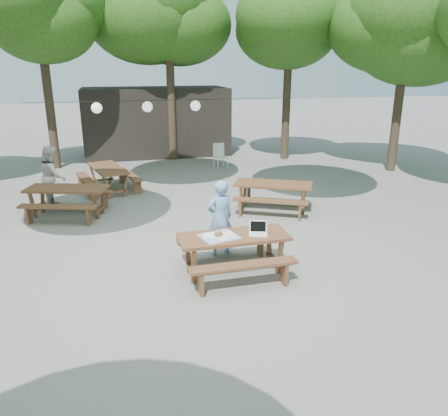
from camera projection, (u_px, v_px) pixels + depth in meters
name	position (u px, v px, depth m)	size (l,w,h in m)	color
ground	(187.00, 243.00, 9.53)	(80.00, 80.00, 0.00)	slate
pavilion	(156.00, 121.00, 18.88)	(6.00, 3.00, 2.80)	black
main_picnic_table	(234.00, 254.00, 8.04)	(2.00, 1.58, 0.75)	#56341E
picnic_table_nw	(68.00, 201.00, 11.15)	(2.28, 2.07, 0.75)	#56341E
picnic_table_ne	(273.00, 196.00, 11.56)	(2.41, 2.27, 0.75)	#56341E
picnic_table_far_w	(109.00, 179.00, 13.33)	(2.00, 2.23, 0.75)	#56341E
woman	(220.00, 218.00, 8.74)	(0.57, 0.37, 1.55)	#7099CD
second_person	(53.00, 176.00, 11.82)	(0.81, 0.63, 1.66)	silver
plastic_chair	(220.00, 161.00, 16.51)	(0.50, 0.50, 0.90)	white
laptop	(258.00, 231.00, 7.97)	(0.39, 0.35, 0.24)	white
tabletop_clutter	(219.00, 236.00, 7.86)	(0.77, 0.70, 0.08)	#3874C2
paper_lanterns	(148.00, 107.00, 14.26)	(9.00, 0.34, 0.38)	black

